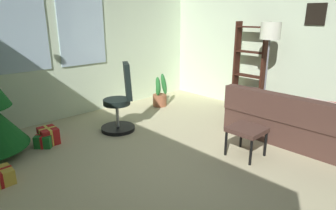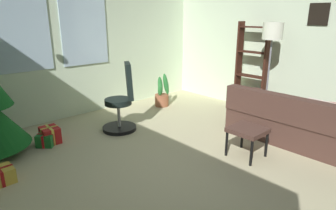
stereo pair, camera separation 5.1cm
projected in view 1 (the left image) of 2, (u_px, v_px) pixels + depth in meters
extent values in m
cube|color=#BCB48C|center=(192.00, 171.00, 3.72)|extent=(5.45, 5.75, 0.10)
cube|color=silver|center=(74.00, 40.00, 5.31)|extent=(5.45, 0.10, 2.83)
cube|color=silver|center=(19.00, 34.00, 4.60)|extent=(0.90, 0.03, 1.20)
cube|color=silver|center=(82.00, 32.00, 5.31)|extent=(0.90, 0.03, 1.20)
cube|color=silver|center=(300.00, 41.00, 5.11)|extent=(0.10, 5.75, 2.83)
cube|color=black|center=(316.00, 14.00, 4.78)|extent=(0.02, 0.32, 0.35)
cube|color=#482E27|center=(298.00, 129.00, 4.43)|extent=(0.89, 2.09, 0.39)
cube|color=#482E27|center=(291.00, 110.00, 4.08)|extent=(0.22, 2.09, 0.37)
cube|color=#482E27|center=(243.00, 97.00, 5.01)|extent=(0.87, 0.15, 0.20)
cube|color=#AD2A2A|center=(333.00, 118.00, 3.82)|extent=(0.22, 0.42, 0.41)
cube|color=beige|center=(319.00, 115.00, 3.93)|extent=(0.25, 0.42, 0.42)
cube|color=#482E27|center=(247.00, 130.00, 3.90)|extent=(0.43, 0.44, 0.06)
cylinder|color=black|center=(251.00, 153.00, 3.71)|extent=(0.04, 0.04, 0.35)
cylinder|color=black|center=(265.00, 144.00, 3.95)|extent=(0.04, 0.04, 0.35)
cylinder|color=black|center=(226.00, 143.00, 3.98)|extent=(0.04, 0.04, 0.35)
cylinder|color=black|center=(241.00, 136.00, 4.22)|extent=(0.04, 0.04, 0.35)
cube|color=red|center=(49.00, 136.00, 4.36)|extent=(0.26, 0.30, 0.24)
cube|color=#EAD84C|center=(49.00, 136.00, 4.36)|extent=(0.25, 0.05, 0.25)
cube|color=#EAD84C|center=(49.00, 136.00, 4.36)|extent=(0.05, 0.30, 0.25)
cube|color=#1E722D|center=(44.00, 141.00, 4.27)|extent=(0.32, 0.32, 0.18)
cube|color=red|center=(44.00, 141.00, 4.27)|extent=(0.18, 0.19, 0.19)
cube|color=red|center=(44.00, 141.00, 4.27)|extent=(0.20, 0.20, 0.19)
cylinder|color=black|center=(118.00, 128.00, 4.89)|extent=(0.56, 0.56, 0.06)
cylinder|color=#B2B2B7|center=(117.00, 114.00, 4.81)|extent=(0.05, 0.05, 0.43)
cylinder|color=black|center=(117.00, 102.00, 4.75)|extent=(0.44, 0.44, 0.09)
cube|color=black|center=(128.00, 81.00, 4.68)|extent=(0.30, 0.40, 0.58)
cube|color=#351911|center=(264.00, 70.00, 5.43)|extent=(0.18, 0.04, 1.73)
cube|color=#351911|center=(236.00, 66.00, 5.85)|extent=(0.18, 0.04, 1.73)
cube|color=#351911|center=(247.00, 98.00, 5.82)|extent=(0.18, 0.56, 0.02)
cube|color=#351911|center=(249.00, 76.00, 5.68)|extent=(0.18, 0.56, 0.02)
cube|color=#351911|center=(251.00, 52.00, 5.55)|extent=(0.18, 0.56, 0.02)
cube|color=#351911|center=(253.00, 27.00, 5.41)|extent=(0.18, 0.56, 0.02)
cube|color=#A3271E|center=(257.00, 95.00, 5.65)|extent=(0.16, 0.06, 0.18)
cube|color=#1D5189|center=(254.00, 94.00, 5.69)|extent=(0.17, 0.06, 0.21)
cube|color=beige|center=(251.00, 93.00, 5.76)|extent=(0.13, 0.05, 0.20)
cube|color=#30683B|center=(248.00, 94.00, 5.80)|extent=(0.14, 0.05, 0.17)
cube|color=#79326B|center=(245.00, 93.00, 5.84)|extent=(0.16, 0.08, 0.19)
cube|color=#C07D34|center=(242.00, 92.00, 5.90)|extent=(0.14, 0.04, 0.19)
cube|color=#41524C|center=(240.00, 92.00, 5.94)|extent=(0.14, 0.04, 0.15)
cylinder|color=slate|center=(261.00, 120.00, 5.29)|extent=(0.28, 0.28, 0.03)
cylinder|color=slate|center=(265.00, 81.00, 5.08)|extent=(0.03, 0.03, 1.43)
cylinder|color=silver|center=(271.00, 31.00, 4.82)|extent=(0.33, 0.33, 0.28)
cylinder|color=#98573B|center=(160.00, 100.00, 6.16)|extent=(0.29, 0.29, 0.24)
ellipsoid|color=#266D2E|center=(164.00, 84.00, 6.08)|extent=(0.16, 0.22, 0.46)
ellipsoid|color=#266D2E|center=(158.00, 86.00, 6.12)|extent=(0.16, 0.21, 0.38)
ellipsoid|color=#266D2E|center=(158.00, 89.00, 6.02)|extent=(0.15, 0.15, 0.27)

